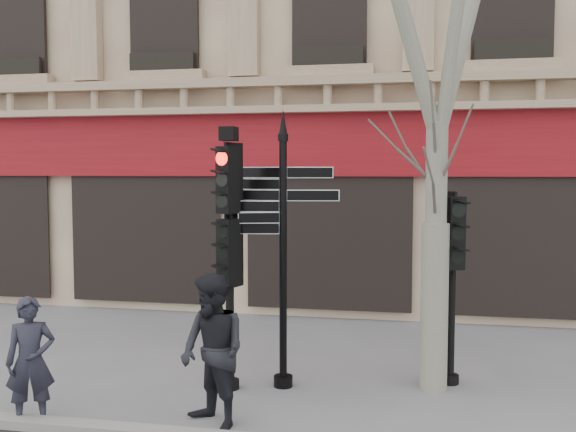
% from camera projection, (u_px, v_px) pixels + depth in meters
% --- Properties ---
extents(ground, '(80.00, 80.00, 0.00)m').
position_uv_depth(ground, '(280.00, 403.00, 8.49)').
color(ground, '#5E5E62').
rests_on(ground, ground).
extents(fingerpost, '(1.67, 1.67, 3.92)m').
position_uv_depth(fingerpost, '(283.00, 202.00, 8.94)').
color(fingerpost, black).
rests_on(fingerpost, ground).
extents(traffic_signal_main, '(0.48, 0.41, 3.67)m').
position_uv_depth(traffic_signal_main, '(229.00, 225.00, 8.87)').
color(traffic_signal_main, black).
rests_on(traffic_signal_main, ground).
extents(traffic_signal_secondary, '(0.55, 0.48, 2.71)m').
position_uv_depth(traffic_signal_secondary, '(452.00, 253.00, 9.13)').
color(traffic_signal_secondary, black).
rests_on(traffic_signal_secondary, ground).
extents(pedestrian_a, '(0.68, 0.60, 1.56)m').
position_uv_depth(pedestrian_a, '(31.00, 361.00, 7.70)').
color(pedestrian_a, '#21212C').
rests_on(pedestrian_a, ground).
extents(pedestrian_b, '(1.14, 1.10, 1.85)m').
position_uv_depth(pedestrian_b, '(213.00, 351.00, 7.62)').
color(pedestrian_b, black).
rests_on(pedestrian_b, ground).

